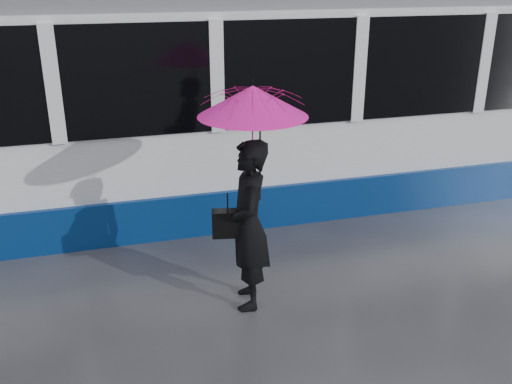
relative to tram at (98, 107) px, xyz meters
name	(u,v)px	position (x,y,z in m)	size (l,w,h in m)	color
ground	(228,278)	(1.30, -2.50, -1.64)	(90.00, 90.00, 0.00)	#27272B
rails	(192,202)	(1.30, 0.00, -1.63)	(34.00, 1.51, 0.02)	#3F3D38
tram	(98,107)	(0.00, 0.00, 0.00)	(26.00, 2.56, 3.35)	white
woman	(249,226)	(1.40, -3.09, -0.69)	(0.69, 0.45, 1.89)	black
umbrella	(253,122)	(1.45, -3.09, 0.43)	(1.30, 1.30, 1.28)	#E71379
handbag	(228,223)	(1.18, -3.07, -0.65)	(0.36, 0.21, 0.47)	black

